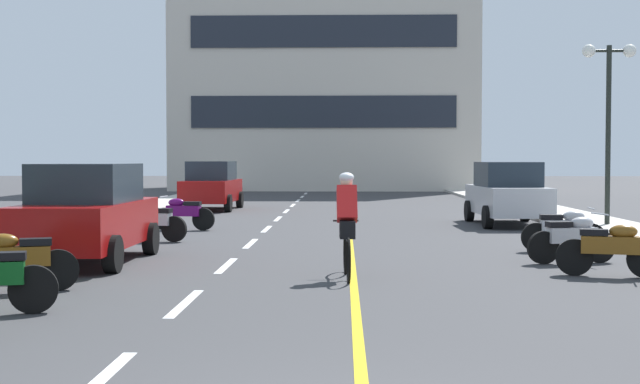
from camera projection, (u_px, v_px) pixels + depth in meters
ground_plane at (341, 221)px, 26.25m from camera, size 140.00×140.00×0.00m
curb_left at (131, 213)px, 29.44m from camera, size 2.40×72.00×0.12m
curb_right at (553, 213)px, 29.04m from camera, size 2.40×72.00×0.12m
lane_dash_0 at (98, 382)px, 7.32m from camera, size 0.14×2.20×0.01m
lane_dash_1 at (185, 303)px, 11.32m from camera, size 0.14×2.20×0.01m
lane_dash_2 at (226, 265)px, 15.31m from camera, size 0.14×2.20×0.01m
lane_dash_3 at (251, 243)px, 19.31m from camera, size 0.14×2.20×0.01m
lane_dash_4 at (267, 229)px, 23.31m from camera, size 0.14×2.20×0.01m
lane_dash_5 at (278, 219)px, 27.30m from camera, size 0.14×2.20×0.01m
lane_dash_6 at (286, 211)px, 31.30m from camera, size 0.14×2.20×0.01m
lane_dash_7 at (293, 205)px, 35.29m from camera, size 0.14×2.20×0.01m
lane_dash_8 at (298, 201)px, 39.29m from camera, size 0.14×2.20×0.01m
lane_dash_9 at (302, 197)px, 43.28m from camera, size 0.14×2.20×0.01m
lane_dash_10 at (306, 194)px, 47.28m from camera, size 0.14×2.20×0.01m
lane_dash_11 at (309, 191)px, 51.27m from camera, size 0.14×2.20×0.01m
centre_line_yellow at (348, 215)px, 29.24m from camera, size 0.12×66.00×0.01m
office_building at (325, 67)px, 54.68m from camera, size 18.45×9.58×15.56m
street_lamp_mid at (609, 92)px, 23.39m from camera, size 1.46×0.36×4.91m
parked_car_near at (87, 213)px, 15.70m from camera, size 1.93×4.20×1.82m
parked_car_mid at (507, 193)px, 24.79m from camera, size 2.03×4.25×1.82m
parked_car_far at (212, 185)px, 32.13m from camera, size 2.02×4.25×1.82m
motorcycle_2 at (16, 260)px, 12.20m from camera, size 1.63×0.81×0.92m
motorcycle_3 at (611, 248)px, 13.83m from camera, size 1.67×0.69×0.92m
motorcycle_4 at (572, 238)px, 15.62m from camera, size 1.68×0.64×0.92m
motorcycle_5 at (564, 229)px, 17.49m from camera, size 1.70×0.60×0.92m
motorcycle_6 at (152, 221)px, 19.80m from camera, size 1.68×0.66×0.92m
motorcycle_7 at (183, 213)px, 22.93m from camera, size 1.70×0.60×0.92m
cyclist_rider at (347, 223)px, 13.69m from camera, size 0.42×1.77×1.71m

